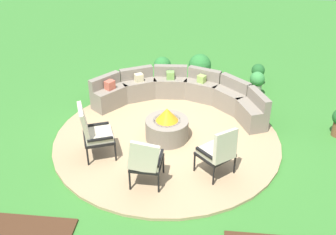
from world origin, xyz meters
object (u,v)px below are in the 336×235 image
object	(u,v)px
fire_pit	(167,127)
lounge_chair_back_left	(219,151)
curved_stone_bench	(182,93)
lounge_chair_front_right	(146,160)
potted_plant_0	(258,74)
potted_plant_3	(200,68)
lounge_chair_front_left	(93,131)
potted_plant_1	(257,82)
potted_plant_4	(162,68)

from	to	relation	value
fire_pit	lounge_chair_back_left	world-z (taller)	lounge_chair_back_left
curved_stone_bench	lounge_chair_front_right	bearing A→B (deg)	-97.64
fire_pit	potted_plant_0	bearing A→B (deg)	54.13
lounge_chair_front_right	potted_plant_3	distance (m)	4.40
lounge_chair_front_left	lounge_chair_front_right	size ratio (longest dim) A/B	1.10
curved_stone_bench	potted_plant_1	distance (m)	2.00
lounge_chair_front_left	lounge_chair_back_left	distance (m)	2.45
lounge_chair_front_right	potted_plant_1	xyz separation A→B (m)	(2.24, 3.82, -0.21)
curved_stone_bench	lounge_chair_front_right	size ratio (longest dim) A/B	4.02
fire_pit	potted_plant_1	xyz separation A→B (m)	(2.04, 2.29, 0.04)
curved_stone_bench	potted_plant_1	xyz separation A→B (m)	(1.84, 0.78, 0.00)
potted_plant_0	potted_plant_3	xyz separation A→B (m)	(-1.54, -0.13, 0.15)
potted_plant_0	potted_plant_4	xyz separation A→B (m)	(-2.55, -0.10, 0.09)
lounge_chair_front_left	potted_plant_3	xyz separation A→B (m)	(1.92, 3.56, -0.15)
lounge_chair_back_left	potted_plant_1	bearing A→B (deg)	29.80
curved_stone_bench	potted_plant_0	xyz separation A→B (m)	(1.91, 1.42, -0.04)
fire_pit	curved_stone_bench	world-z (taller)	curved_stone_bench
lounge_chair_front_left	potted_plant_3	distance (m)	4.05
lounge_chair_front_right	potted_plant_3	world-z (taller)	lounge_chair_front_right
lounge_chair_front_right	lounge_chair_back_left	world-z (taller)	lounge_chair_back_left
potted_plant_4	lounge_chair_front_right	bearing A→B (deg)	-87.03
lounge_chair_back_left	potted_plant_1	world-z (taller)	lounge_chair_back_left
lounge_chair_back_left	potted_plant_0	xyz separation A→B (m)	(1.04, 4.04, -0.27)
potted_plant_0	potted_plant_1	size ratio (longest dim) A/B	0.91
potted_plant_1	potted_plant_4	xyz separation A→B (m)	(-2.47, 0.53, 0.04)
potted_plant_3	fire_pit	bearing A→B (deg)	-101.51
lounge_chair_front_left	potted_plant_1	world-z (taller)	lounge_chair_front_left
fire_pit	potted_plant_4	distance (m)	2.86
potted_plant_1	fire_pit	bearing A→B (deg)	-131.63
potted_plant_0	potted_plant_1	xyz separation A→B (m)	(-0.08, -0.63, 0.05)
lounge_chair_back_left	potted_plant_3	distance (m)	3.95
potted_plant_1	potted_plant_3	size ratio (longest dim) A/B	0.77
curved_stone_bench	potted_plant_4	xyz separation A→B (m)	(-0.63, 1.32, 0.04)
potted_plant_0	lounge_chair_front_right	bearing A→B (deg)	-117.52
lounge_chair_front_right	lounge_chair_back_left	bearing A→B (deg)	20.15
lounge_chair_back_left	potted_plant_4	distance (m)	4.22
lounge_chair_front_left	lounge_chair_front_right	world-z (taller)	lounge_chair_front_left
curved_stone_bench	potted_plant_3	size ratio (longest dim) A/B	4.80
potted_plant_0	potted_plant_1	distance (m)	0.64
lounge_chair_back_left	potted_plant_0	bearing A→B (deg)	31.13
potted_plant_1	potted_plant_4	distance (m)	2.53
potted_plant_1	lounge_chair_front_left	bearing A→B (deg)	-137.94
lounge_chair_back_left	potted_plant_4	world-z (taller)	lounge_chair_back_left
fire_pit	curved_stone_bench	size ratio (longest dim) A/B	0.22
lounge_chair_front_right	potted_plant_0	world-z (taller)	lounge_chair_front_right
potted_plant_3	curved_stone_bench	bearing A→B (deg)	-106.00
potted_plant_0	fire_pit	bearing A→B (deg)	-125.87
potted_plant_4	curved_stone_bench	bearing A→B (deg)	-64.28
lounge_chair_back_left	lounge_chair_front_right	bearing A→B (deg)	153.74
lounge_chair_front_left	potted_plant_1	xyz separation A→B (m)	(3.39, 3.06, -0.25)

